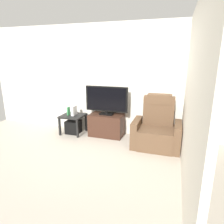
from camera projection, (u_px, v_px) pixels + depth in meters
ground_plane at (87, 149)px, 4.11m from camera, size 6.40×6.40×0.00m
wall_back at (105, 80)px, 4.80m from camera, size 6.40×0.06×2.60m
wall_side at (190, 92)px, 3.21m from camera, size 0.06×4.48×2.60m
tv_stand at (106, 125)px, 4.77m from camera, size 0.80×0.45×0.52m
television at (107, 100)px, 4.62m from camera, size 1.02×0.20×0.67m
recliner_armchair at (157, 129)px, 4.18m from camera, size 0.98×0.78×1.08m
side_table at (73, 118)px, 4.89m from camera, size 0.54×0.54×0.47m
subwoofer_box at (73, 127)px, 4.95m from camera, size 0.32×0.32×0.32m
book_upright at (68, 111)px, 4.86m from camera, size 0.03×0.10×0.20m
game_console at (74, 110)px, 4.84m from camera, size 0.07×0.20×0.23m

